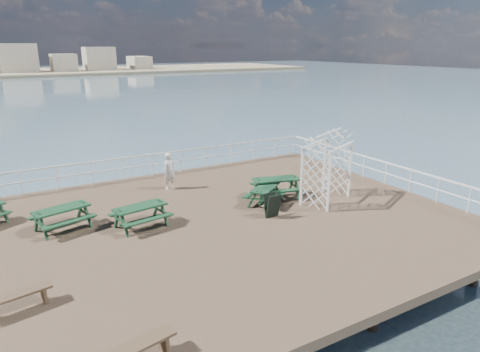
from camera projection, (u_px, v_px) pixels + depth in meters
name	position (u px, v px, depth m)	size (l,w,h in m)	color
ground	(215.00, 226.00, 15.74)	(18.00, 14.00, 0.30)	brown
sea_backdrop	(57.00, 68.00, 132.89)	(300.00, 300.00, 9.20)	#415B6D
railing	(185.00, 181.00, 17.53)	(17.77, 13.76, 1.10)	silver
picnic_table_b	(141.00, 212.00, 15.13)	(2.04, 1.74, 0.89)	#13351C
picnic_table_c	(266.00, 191.00, 17.37)	(2.19, 2.12, 0.83)	#13351C
picnic_table_d	(62.00, 214.00, 14.91)	(2.18, 1.92, 0.90)	#13351C
picnic_table_e	(276.00, 184.00, 18.08)	(2.29, 2.02, 0.95)	#13351C
flat_bench_near	(16.00, 298.00, 10.33)	(1.68, 0.70, 0.47)	brown
flat_bench_far	(135.00, 350.00, 8.54)	(1.76, 0.73, 0.49)	brown
trellis_arbor	(327.00, 171.00, 17.47)	(2.65, 2.11, 2.91)	silver
sandwich_board	(272.00, 206.00, 16.01)	(0.58, 0.44, 0.93)	black
person	(170.00, 171.00, 19.09)	(0.61, 0.40, 1.66)	silver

